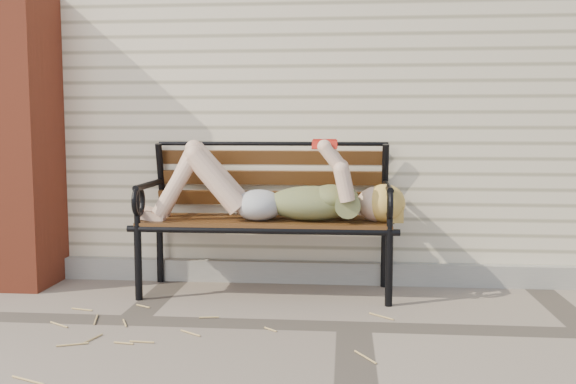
# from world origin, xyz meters

# --- Properties ---
(ground) EXTENTS (80.00, 80.00, 0.00)m
(ground) POSITION_xyz_m (0.00, 0.00, 0.00)
(ground) COLOR gray
(ground) RESTS_ON ground
(house_wall) EXTENTS (8.00, 4.00, 3.00)m
(house_wall) POSITION_xyz_m (0.00, 3.00, 1.50)
(house_wall) COLOR beige
(house_wall) RESTS_ON ground
(foundation_strip) EXTENTS (8.00, 0.10, 0.15)m
(foundation_strip) POSITION_xyz_m (0.00, 0.97, 0.07)
(foundation_strip) COLOR #A4A094
(foundation_strip) RESTS_ON ground
(brick_pillar) EXTENTS (0.50, 0.50, 2.00)m
(brick_pillar) POSITION_xyz_m (-2.30, 0.75, 1.00)
(brick_pillar) COLOR #953821
(brick_pillar) RESTS_ON ground
(garden_bench) EXTENTS (1.77, 0.71, 1.15)m
(garden_bench) POSITION_xyz_m (-0.57, 0.78, 0.64)
(garden_bench) COLOR black
(garden_bench) RESTS_ON ground
(reading_woman) EXTENTS (1.67, 0.38, 0.53)m
(reading_woman) POSITION_xyz_m (-0.55, 0.64, 0.68)
(reading_woman) COLOR #0A3249
(reading_woman) RESTS_ON ground
(straw_scatter) EXTENTS (3.01, 1.70, 0.01)m
(straw_scatter) POSITION_xyz_m (-1.12, -0.38, 0.01)
(straw_scatter) COLOR tan
(straw_scatter) RESTS_ON ground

